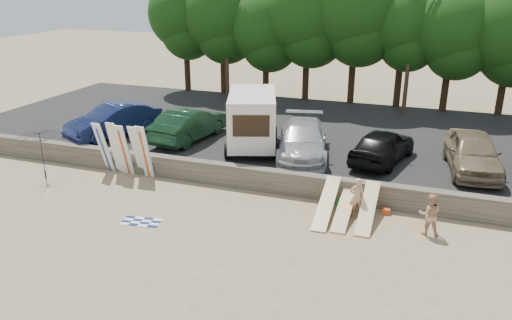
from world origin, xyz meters
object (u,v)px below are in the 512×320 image
Objects in this scene: car_0 at (114,121)px; beach_umbrella at (43,155)px; beachgoer_a at (357,197)px; cooler at (341,204)px; box_trailer at (252,118)px; car_3 at (383,146)px; beachgoer_b at (430,214)px; car_1 at (190,124)px; car_2 at (303,140)px; car_4 at (473,152)px.

car_0 is 4.88m from beach_umbrella.
cooler is at bearing -59.37° from beachgoer_a.
box_trailer is 0.95× the size of car_0.
box_trailer reaches higher than car_3.
car_3 is 2.93× the size of beachgoer_b.
car_0 is 14.13m from beachgoer_a.
beach_umbrella is at bearing 58.22° from car_1.
beachgoer_b reaches higher than beachgoer_a.
beach_umbrella is (-4.60, -5.62, -0.37)m from car_1.
car_2 reaches higher than cooler.
car_4 reaches higher than car_0.
beach_umbrella is (-0.50, -4.84, -0.39)m from car_0.
box_trailer reaches higher than car_0.
car_2 is at bearing 24.93° from car_0.
car_2 is 7.52m from car_4.
beachgoer_a is (-0.43, -4.56, -0.70)m from car_3.
car_4 is 5.62m from beachgoer_b.
car_2 is at bearing 21.13° from car_3.
beachgoer_b is at bearing 163.85° from car_1.
box_trailer is 9.81m from beach_umbrella.
car_4 is 19.18m from beach_umbrella.
car_4 reaches higher than beachgoer_a.
car_3 is 12.12× the size of cooler.
car_1 reaches higher than beachgoer_b.
car_0 is 0.93× the size of car_2.
car_0 is at bearing 84.12° from beach_umbrella.
car_1 is 7.27m from beach_umbrella.
box_trailer is 0.88× the size of car_2.
box_trailer is 3.10× the size of beachgoer_a.
beach_umbrella is at bearing 35.20° from car_3.
beachgoer_a is (5.87, -4.34, -1.49)m from box_trailer.
cooler is 13.52m from beach_umbrella.
car_1 is 13.28m from beachgoer_b.
beach_umbrella reaches higher than car_2.
beachgoer_a is at bearing -138.55° from car_4.
car_4 is at bearing -172.41° from car_1.
car_0 is at bearing 164.49° from box_trailer.
car_0 is 4.17m from car_1.
car_1 is 1.10× the size of car_3.
beach_umbrella is at bearing -166.03° from box_trailer.
car_4 is (3.83, 0.14, 0.07)m from car_3.
car_0 is at bearing 155.12° from cooler.
car_3 reaches higher than beachgoer_a.
beachgoer_a is 4.13× the size of cooler.
beachgoer_a is 0.61× the size of beach_umbrella.
box_trailer is at bearing -38.53° from beachgoer_b.
car_4 is at bearing -114.76° from beachgoer_b.
car_0 is at bearing 176.22° from car_4.
beach_umbrella is at bearing -167.99° from car_2.
beachgoer_a is at bearing -21.76° from beachgoer_b.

